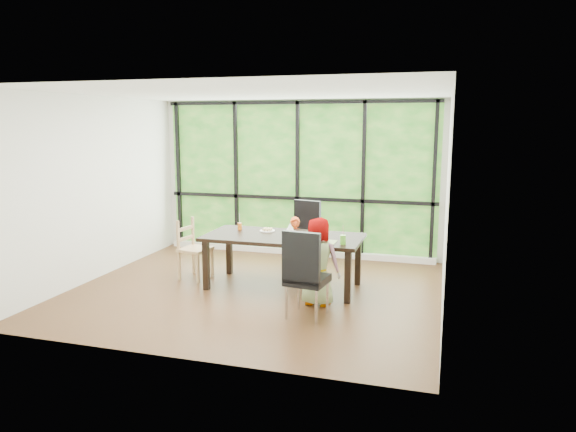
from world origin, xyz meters
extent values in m
plane|color=black|center=(0.00, 0.00, 0.00)|extent=(5.00, 5.00, 0.00)
plane|color=silver|center=(0.00, 2.25, 1.35)|extent=(5.00, 0.00, 5.00)
cube|color=#144B14|center=(0.00, 2.23, 1.35)|extent=(4.80, 0.02, 2.65)
cube|color=silver|center=(0.00, 2.15, 0.05)|extent=(4.80, 0.12, 0.10)
cube|color=black|center=(0.33, 0.26, 0.38)|extent=(2.20, 1.05, 0.75)
cube|color=black|center=(0.32, 1.28, 0.54)|extent=(0.55, 0.55, 1.08)
cube|color=black|center=(0.95, -0.77, 0.54)|extent=(0.52, 0.52, 1.08)
cube|color=#A18053|center=(-1.05, 0.30, 0.45)|extent=(0.47, 0.48, 0.90)
imported|color=#E6511D|center=(0.33, 0.88, 0.45)|extent=(0.34, 0.22, 0.91)
imported|color=gray|center=(0.98, -0.32, 0.57)|extent=(0.58, 0.40, 1.14)
cube|color=tan|center=(0.93, 0.02, 0.75)|extent=(0.39, 0.28, 0.01)
cylinder|color=white|center=(0.02, 0.48, 0.76)|extent=(0.22, 0.22, 0.01)
cylinder|color=white|center=(0.92, 0.06, 0.76)|extent=(0.21, 0.21, 0.01)
cylinder|color=orange|center=(-0.40, 0.47, 0.80)|extent=(0.07, 0.07, 0.10)
cylinder|color=#64CD33|center=(1.23, -0.04, 0.81)|extent=(0.08, 0.08, 0.12)
cube|color=tan|center=(0.48, 0.08, 0.80)|extent=(0.12, 0.12, 0.11)
cylinder|color=white|center=(-0.40, 0.47, 0.89)|extent=(0.01, 0.04, 0.20)
cylinder|color=pink|center=(1.23, -0.04, 0.91)|extent=(0.01, 0.04, 0.20)
cone|color=white|center=(0.48, 0.08, 0.91)|extent=(0.12, 0.12, 0.11)
camera|label=1|loc=(2.45, -6.66, 2.31)|focal=32.99mm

